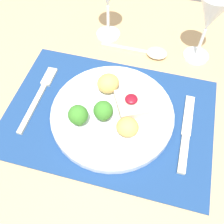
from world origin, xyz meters
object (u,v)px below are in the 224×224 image
(knife, at_px, (185,137))
(spoon, at_px, (151,52))
(dinner_plate, at_px, (112,113))
(fork, at_px, (40,93))
(wine_glass_near, at_px, (210,16))

(knife, relative_size, spoon, 1.08)
(dinner_plate, height_order, fork, dinner_plate)
(spoon, bearing_deg, wine_glass_near, 13.51)
(dinner_plate, distance_m, fork, 0.19)
(dinner_plate, relative_size, fork, 1.41)
(dinner_plate, xyz_separation_m, knife, (0.17, -0.01, -0.01))
(fork, height_order, wine_glass_near, wine_glass_near)
(fork, xyz_separation_m, knife, (0.35, -0.03, -0.00))
(wine_glass_near, bearing_deg, spoon, -169.49)
(fork, xyz_separation_m, spoon, (0.23, 0.21, 0.00))
(dinner_plate, distance_m, spoon, 0.23)
(spoon, height_order, wine_glass_near, wine_glass_near)
(spoon, relative_size, wine_glass_near, 1.02)
(fork, height_order, spoon, spoon)
(dinner_plate, height_order, wine_glass_near, wine_glass_near)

